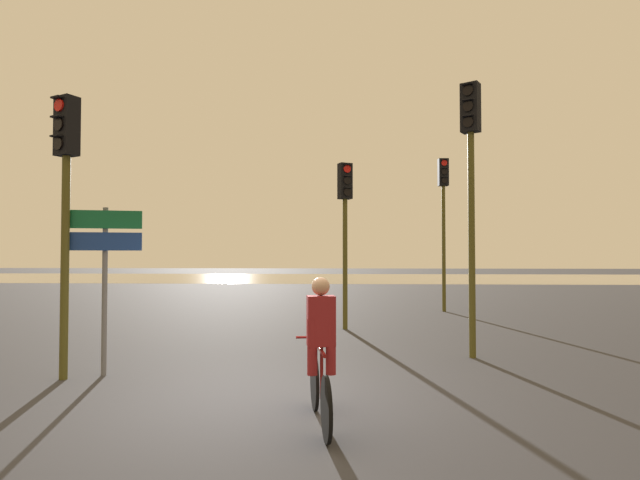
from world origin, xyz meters
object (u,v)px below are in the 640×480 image
object	(u,v)px
traffic_light_center	(345,213)
traffic_light_far_right	(443,206)
traffic_light_near_left	(66,182)
traffic_light_near_right	(471,168)
cyclist	(321,351)
direction_sign_post	(105,259)

from	to	relation	value
traffic_light_center	traffic_light_far_right	bearing A→B (deg)	-153.70
traffic_light_near_left	traffic_light_near_right	xyz separation A→B (m)	(6.53, 1.88, 0.48)
traffic_light_near_right	traffic_light_center	xyz separation A→B (m)	(-2.29, 3.32, -0.54)
traffic_light_near_right	cyclist	distance (m)	5.25
traffic_light_near_right	cyclist	bearing A→B (deg)	88.00
traffic_light_near_right	traffic_light_center	world-z (taller)	traffic_light_near_right
traffic_light_near_right	direction_sign_post	xyz separation A→B (m)	(-6.03, -1.65, -1.65)
traffic_light_far_right	cyclist	size ratio (longest dim) A/B	2.97
traffic_light_near_left	direction_sign_post	bearing A→B (deg)	-129.21
traffic_light_near_left	cyclist	size ratio (longest dim) A/B	2.52
traffic_light_near_left	direction_sign_post	size ratio (longest dim) A/B	1.64
traffic_light_near_left	traffic_light_near_right	distance (m)	6.81
traffic_light_near_right	direction_sign_post	size ratio (longest dim) A/B	1.93
direction_sign_post	traffic_light_near_right	bearing A→B (deg)	-179.10
traffic_light_far_right	cyclist	distance (m)	11.94
cyclist	direction_sign_post	bearing A→B (deg)	139.07
traffic_light_center	direction_sign_post	bearing A→B (deg)	28.28
traffic_light_near_right	traffic_light_far_right	bearing A→B (deg)	-64.77
traffic_light_near_left	traffic_light_near_right	size ratio (longest dim) A/B	0.85
traffic_light_near_left	traffic_light_center	bearing A→B (deg)	-103.20
traffic_light_near_right	traffic_light_far_right	size ratio (longest dim) A/B	1.00
traffic_light_center	cyclist	world-z (taller)	traffic_light_center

